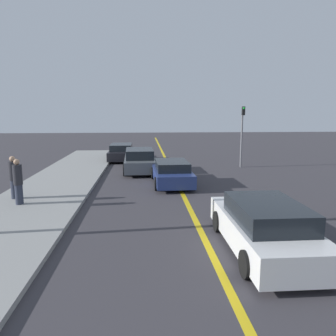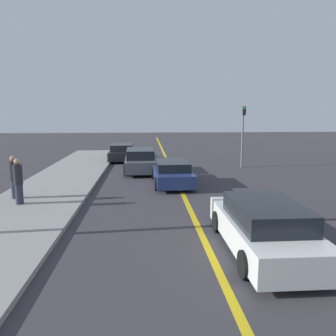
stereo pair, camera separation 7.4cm
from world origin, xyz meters
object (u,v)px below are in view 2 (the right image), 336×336
at_px(pedestrian_near_curb, 18,181).
at_px(traffic_light, 243,130).
at_px(car_near_right_lane, 263,227).
at_px(car_parked_left_lot, 122,152).
at_px(car_ahead_center, 172,173).
at_px(pedestrian_mid_group, 14,177).
at_px(car_far_distant, 140,160).

bearing_deg(pedestrian_near_curb, traffic_light, 37.43).
xyz_separation_m(car_near_right_lane, car_parked_left_lot, (-4.75, 16.94, -0.05)).
bearing_deg(traffic_light, car_ahead_center, -136.43).
height_order(car_ahead_center, pedestrian_near_curb, pedestrian_near_curb).
bearing_deg(pedestrian_near_curb, pedestrian_mid_group, 118.95).
bearing_deg(car_parked_left_lot, car_ahead_center, -70.02).
height_order(pedestrian_near_curb, traffic_light, traffic_light).
xyz_separation_m(car_ahead_center, car_parked_left_lot, (-3.06, 8.68, 0.01)).
distance_m(car_ahead_center, pedestrian_near_curb, 7.18).
height_order(car_parked_left_lot, pedestrian_mid_group, pedestrian_mid_group).
distance_m(car_parked_left_lot, pedestrian_mid_group, 12.09).
distance_m(pedestrian_near_curb, traffic_light, 14.07).
bearing_deg(pedestrian_mid_group, traffic_light, 33.33).
height_order(car_far_distant, pedestrian_mid_group, pedestrian_mid_group).
relative_size(car_ahead_center, traffic_light, 1.12).
height_order(car_ahead_center, car_parked_left_lot, car_parked_left_lot).
xyz_separation_m(car_ahead_center, car_far_distant, (-1.64, 3.77, 0.08)).
relative_size(car_far_distant, pedestrian_mid_group, 2.77).
distance_m(car_ahead_center, traffic_light, 7.14).
bearing_deg(car_near_right_lane, pedestrian_mid_group, 147.18).
bearing_deg(pedestrian_near_curb, car_parked_left_lot, 76.21).
bearing_deg(car_near_right_lane, pedestrian_near_curb, 150.18).
distance_m(car_near_right_lane, pedestrian_near_curb, 9.02).
distance_m(car_parked_left_lot, pedestrian_near_curb, 12.81).
bearing_deg(pedestrian_mid_group, car_ahead_center, 23.52).
xyz_separation_m(car_parked_left_lot, pedestrian_mid_group, (-3.54, -11.55, 0.41)).
bearing_deg(car_ahead_center, car_far_distant, 111.86).
relative_size(car_parked_left_lot, traffic_light, 1.14).
distance_m(pedestrian_mid_group, traffic_light, 13.95).
xyz_separation_m(car_ahead_center, traffic_light, (5.00, 4.76, 1.84)).
relative_size(car_ahead_center, car_parked_left_lot, 0.99).
relative_size(car_parked_left_lot, pedestrian_near_curb, 2.60).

